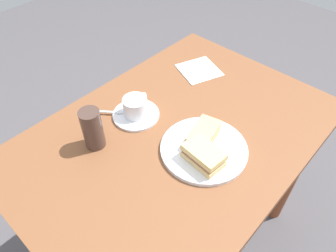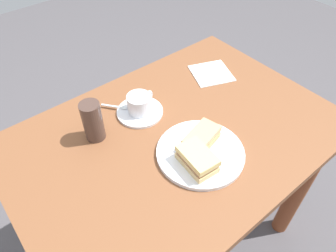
{
  "view_description": "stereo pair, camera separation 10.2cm",
  "coord_description": "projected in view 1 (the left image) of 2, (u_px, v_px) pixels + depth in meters",
  "views": [
    {
      "loc": [
        -0.54,
        -0.46,
        1.52
      ],
      "look_at": [
        -0.02,
        0.02,
        0.79
      ],
      "focal_mm": 33.56,
      "sensor_mm": 36.0,
      "label": 1
    },
    {
      "loc": [
        -0.47,
        -0.53,
        1.52
      ],
      "look_at": [
        -0.02,
        0.02,
        0.79
      ],
      "focal_mm": 33.56,
      "sensor_mm": 36.0,
      "label": 2
    }
  ],
  "objects": [
    {
      "name": "ground_plane",
      "position": [
        174.0,
        236.0,
        1.59
      ],
      "size": [
        6.0,
        6.0,
        0.0
      ],
      "primitive_type": "plane",
      "color": "#4D4A4E"
    },
    {
      "name": "coffee_cup",
      "position": [
        136.0,
        106.0,
        1.07
      ],
      "size": [
        0.11,
        0.08,
        0.07
      ],
      "color": "white",
      "rests_on": "coffee_saucer"
    },
    {
      "name": "spoon",
      "position": [
        114.0,
        112.0,
        1.09
      ],
      "size": [
        0.07,
        0.08,
        0.01
      ],
      "color": "silver",
      "rests_on": "coffee_saucer"
    },
    {
      "name": "napkin",
      "position": [
        199.0,
        70.0,
        1.28
      ],
      "size": [
        0.19,
        0.19,
        0.0
      ],
      "primitive_type": "cube",
      "rotation": [
        0.0,
        0.0,
        -0.38
      ],
      "color": "white",
      "rests_on": "dining_table"
    },
    {
      "name": "dining_table",
      "position": [
        176.0,
        162.0,
        1.16
      ],
      "size": [
        1.08,
        0.75,
        0.76
      ],
      "color": "brown",
      "rests_on": "ground_plane"
    },
    {
      "name": "sandwich_front",
      "position": [
        204.0,
        135.0,
        0.98
      ],
      "size": [
        0.14,
        0.1,
        0.05
      ],
      "color": "tan",
      "rests_on": "sandwich_plate"
    },
    {
      "name": "sandwich_plate",
      "position": [
        204.0,
        149.0,
        0.98
      ],
      "size": [
        0.27,
        0.27,
        0.01
      ],
      "primitive_type": "cylinder",
      "color": "white",
      "rests_on": "dining_table"
    },
    {
      "name": "sandwich_back",
      "position": [
        204.0,
        155.0,
        0.92
      ],
      "size": [
        0.09,
        0.13,
        0.05
      ],
      "color": "#DBBB7B",
      "rests_on": "sandwich_plate"
    },
    {
      "name": "drinking_glass",
      "position": [
        92.0,
        129.0,
        0.96
      ],
      "size": [
        0.06,
        0.06,
        0.14
      ],
      "primitive_type": "cylinder",
      "color": "#46332C",
      "rests_on": "dining_table"
    },
    {
      "name": "coffee_saucer",
      "position": [
        136.0,
        115.0,
        1.09
      ],
      "size": [
        0.16,
        0.16,
        0.01
      ],
      "primitive_type": "cylinder",
      "color": "white",
      "rests_on": "dining_table"
    }
  ]
}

